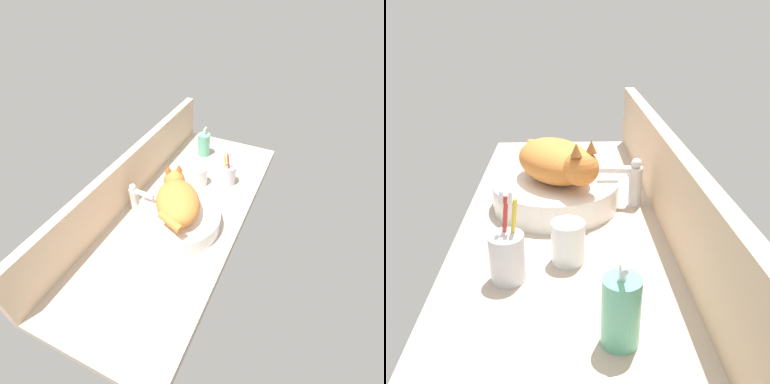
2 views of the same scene
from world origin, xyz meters
The scene contains 8 objects.
ground_plane centered at (0.00, 0.00, -2.00)cm, with size 130.69×53.44×4.00cm, color #B2A08E.
backsplash_panel centered at (0.00, 24.92, 10.74)cm, with size 130.69×3.60×21.48cm, color #CCAD8C.
sink_basin centered at (-6.76, -2.97, 3.65)cm, with size 34.01×34.01×7.31cm, color white.
cat centered at (-5.65, -2.16, 13.06)cm, with size 30.23×27.91×14.00cm.
faucet centered at (-5.76, 17.40, 7.30)cm, with size 3.60×11.84×13.60cm.
soap_dispenser centered at (46.12, 8.04, 6.24)cm, with size 6.36×6.36×15.57cm.
toothbrush_cup centered at (27.70, -12.06, 5.28)cm, with size 7.09×7.09×18.69cm.
water_glass centered at (21.62, 0.03, 4.15)cm, with size 7.19×7.19×9.26cm.
Camera 1 is at (-82.05, -43.36, 91.25)cm, focal length 28.00 mm.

